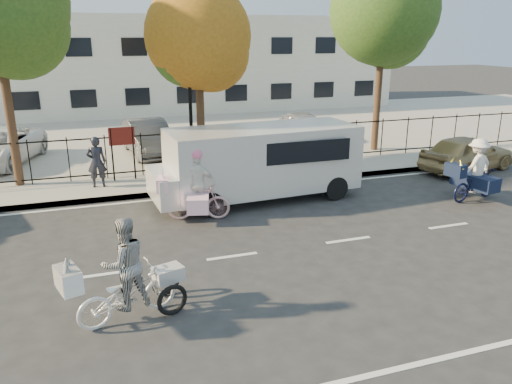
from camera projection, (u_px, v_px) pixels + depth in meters
name	position (u px, v px, depth m)	size (l,w,h in m)	color
ground	(232.00, 257.00, 11.47)	(120.00, 120.00, 0.00)	#333334
road_markings	(232.00, 256.00, 11.47)	(60.00, 9.52, 0.01)	silver
curb	(189.00, 191.00, 16.01)	(60.00, 0.10, 0.15)	#A8A399
sidewalk	(183.00, 182.00, 16.96)	(60.00, 2.20, 0.15)	#A8A399
parking_lot	(150.00, 135.00, 25.00)	(60.00, 15.60, 0.15)	#A8A399
iron_fence	(176.00, 152.00, 17.70)	(58.00, 0.06, 1.50)	black
building	(128.00, 64.00, 33.15)	(34.00, 10.00, 6.00)	silver
lamppost	(190.00, 89.00, 16.83)	(0.36, 0.36, 4.33)	black
street_sign	(122.00, 143.00, 16.63)	(0.85, 0.06, 1.80)	black
zebra_trike	(127.00, 281.00, 8.77)	(2.24, 1.36, 1.92)	white
unicorn_bike	(197.00, 194.00, 13.55)	(2.01, 1.44, 1.98)	#DCA7A9
bull_bike	(475.00, 176.00, 15.20)	(2.12, 1.48, 1.92)	black
white_van	(259.00, 160.00, 15.13)	(6.40, 2.49, 2.23)	silver
gold_sedan	(467.00, 153.00, 18.48)	(1.60, 3.98, 1.36)	tan
pedestrian	(97.00, 162.00, 15.97)	(0.60, 0.40, 1.66)	black
lot_car_c	(148.00, 138.00, 20.35)	(1.49, 4.28, 1.41)	#43454A
lot_car_d	(304.00, 128.00, 22.57)	(1.63, 4.04, 1.38)	#A8A9AF
tree_west	(0.00, 9.00, 14.89)	(4.36, 4.36, 8.00)	#442D1D
tree_mid	(202.00, 41.00, 17.04)	(3.64, 3.62, 6.64)	#442D1D
tree_east	(386.00, 16.00, 19.93)	(4.35, 4.35, 7.97)	#442D1D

